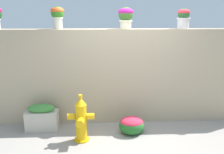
# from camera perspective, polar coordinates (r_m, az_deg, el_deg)

# --- Properties ---
(ground_plane) EXTENTS (24.00, 24.00, 0.00)m
(ground_plane) POSITION_cam_1_polar(r_m,az_deg,el_deg) (4.58, 3.81, -14.82)
(ground_plane) COLOR gray
(stone_wall) EXTENTS (5.78, 0.35, 1.95)m
(stone_wall) POSITION_cam_1_polar(r_m,az_deg,el_deg) (5.17, 2.70, 0.28)
(stone_wall) COLOR tan
(stone_wall) RESTS_ON ground
(potted_plant_1) EXTENTS (0.27, 0.27, 0.44)m
(potted_plant_1) POSITION_cam_1_polar(r_m,az_deg,el_deg) (5.07, -12.61, 14.02)
(potted_plant_1) COLOR beige
(potted_plant_1) RESTS_ON stone_wall
(potted_plant_2) EXTENTS (0.31, 0.31, 0.43)m
(potted_plant_2) POSITION_cam_1_polar(r_m,az_deg,el_deg) (5.04, 3.24, 14.11)
(potted_plant_2) COLOR beige
(potted_plant_2) RESTS_ON stone_wall
(potted_plant_3) EXTENTS (0.28, 0.28, 0.40)m
(potted_plant_3) POSITION_cam_1_polar(r_m,az_deg,el_deg) (5.30, 16.36, 13.25)
(potted_plant_3) COLOR silver
(potted_plant_3) RESTS_ON stone_wall
(fire_hydrant) EXTENTS (0.48, 0.39, 0.87)m
(fire_hydrant) POSITION_cam_1_polar(r_m,az_deg,el_deg) (4.47, -7.23, -9.90)
(fire_hydrant) COLOR #ECAF0E
(fire_hydrant) RESTS_ON ground
(flower_bush_left) EXTENTS (0.49, 0.44, 0.34)m
(flower_bush_left) POSITION_cam_1_polar(r_m,az_deg,el_deg) (4.82, 4.58, -10.96)
(flower_bush_left) COLOR #246627
(flower_bush_left) RESTS_ON ground
(planter_box) EXTENTS (0.62, 0.29, 0.54)m
(planter_box) POSITION_cam_1_polar(r_m,az_deg,el_deg) (5.08, -16.03, -9.09)
(planter_box) COLOR #B7B09E
(planter_box) RESTS_ON ground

